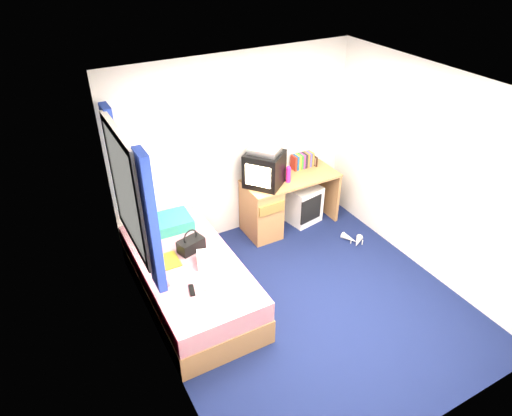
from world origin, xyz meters
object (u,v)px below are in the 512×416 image
picture_frame (315,161)px  towel (211,259)px  magazine (169,261)px  water_bottle (174,277)px  handbag (191,244)px  colour_swatch_fan (212,287)px  remote_control (192,290)px  crt_tv (264,169)px  bed (190,280)px  white_heels (354,240)px  storage_cube (302,203)px  desk (272,204)px  vcr (265,150)px  pink_water_bottle (288,175)px  pillow (165,224)px  aerosol_can (281,171)px

picture_frame → towel: (-2.02, -1.01, -0.23)m
magazine → water_bottle: (-0.05, -0.32, 0.03)m
handbag → colour_swatch_fan: handbag is taller
magazine → remote_control: (0.04, -0.55, 0.00)m
crt_tv → towel: (-1.14, -0.88, -0.38)m
bed → colour_swatch_fan: bearing=-84.3°
white_heels → storage_cube: bearing=110.5°
desk → handbag: size_ratio=4.06×
crt_tv → vcr: vcr is taller
picture_frame → magazine: (-2.42, -0.77, -0.27)m
pink_water_bottle → handbag: 1.65m
pillow → vcr: vcr is taller
storage_cube → magazine: size_ratio=1.90×
magazine → pillow: bearing=73.4°
towel → white_heels: (2.07, 0.09, -0.55)m
crt_tv → aerosol_can: bearing=65.3°
pillow → vcr: size_ratio=1.62×
picture_frame → pink_water_bottle: bearing=-156.1°
bed → vcr: vcr is taller
colour_swatch_fan → pink_water_bottle: bearing=35.5°
handbag → colour_swatch_fan: size_ratio=1.46×
bed → magazine: magazine is taller
desk → white_heels: (0.80, -0.79, -0.37)m
handbag → colour_swatch_fan: bearing=-109.9°
pillow → aerosol_can: aerosol_can is taller
pink_water_bottle → water_bottle: size_ratio=1.02×
pillow → storage_cube: bearing=1.5°
white_heels → desk: bearing=135.4°
handbag → towel: handbag is taller
pillow → white_heels: (2.28, -0.75, -0.57)m
vcr → picture_frame: size_ratio=2.65×
pillow → picture_frame: 2.25m
vcr → white_heels: size_ratio=1.11×
remote_control → desk: bearing=50.1°
picture_frame → pink_water_bottle: pink_water_bottle is taller
crt_tv → water_bottle: size_ratio=3.03×
handbag → remote_control: handbag is taller
magazine → picture_frame: bearing=17.7°
remote_control → storage_cube: bearing=43.4°
desk → crt_tv: crt_tv is taller
bed → desk: size_ratio=1.54×
bed → aerosol_can: bearing=26.1°
crt_tv → magazine: crt_tv is taller
bed → crt_tv: 1.69m
crt_tv → colour_swatch_fan: (-1.30, -1.24, -0.43)m
handbag → vcr: bearing=9.2°
vcr → magazine: (-1.54, -0.64, -0.68)m
picture_frame → water_bottle: picture_frame is taller
crt_tv → remote_control: size_ratio=3.79×
magazine → colour_swatch_fan: (0.24, -0.60, -0.00)m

